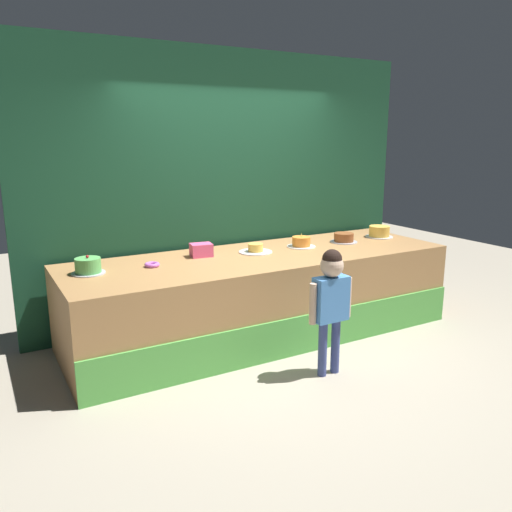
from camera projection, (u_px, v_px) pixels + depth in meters
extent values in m
plane|color=#ADA38E|center=(295.00, 355.00, 4.76)|extent=(12.00, 12.00, 0.00)
cube|color=#B27F4C|center=(262.00, 295.00, 5.18)|extent=(3.91, 1.23, 0.84)
cube|color=#59B24C|center=(296.00, 336.00, 4.70)|extent=(3.91, 0.02, 0.38)
cube|color=#19472D|center=(229.00, 188.00, 5.55)|extent=(4.46, 0.08, 2.88)
cylinder|color=#3F4C8C|center=(323.00, 349.00, 4.30)|extent=(0.08, 0.08, 0.48)
cylinder|color=#3F4C8C|center=(335.00, 346.00, 4.36)|extent=(0.08, 0.08, 0.48)
cube|color=#4C8CD8|center=(331.00, 299.00, 4.23)|extent=(0.30, 0.14, 0.38)
cylinder|color=beige|center=(313.00, 304.00, 4.15)|extent=(0.06, 0.06, 0.34)
cylinder|color=beige|center=(348.00, 297.00, 4.32)|extent=(0.06, 0.06, 0.34)
sphere|color=beige|center=(332.00, 266.00, 4.17)|extent=(0.19, 0.19, 0.19)
sphere|color=black|center=(332.00, 259.00, 4.15)|extent=(0.16, 0.16, 0.16)
cube|color=#F75890|center=(201.00, 250.00, 5.01)|extent=(0.23, 0.19, 0.13)
torus|color=#CC66D8|center=(152.00, 265.00, 4.62)|extent=(0.14, 0.14, 0.04)
cylinder|color=silver|center=(89.00, 273.00, 4.39)|extent=(0.29, 0.29, 0.01)
cylinder|color=#59B259|center=(88.00, 265.00, 4.37)|extent=(0.22, 0.22, 0.13)
sphere|color=red|center=(87.00, 257.00, 4.36)|extent=(0.03, 0.03, 0.03)
cylinder|color=white|center=(256.00, 252.00, 5.20)|extent=(0.34, 0.34, 0.01)
cylinder|color=#F2BF4C|center=(256.00, 248.00, 5.18)|extent=(0.15, 0.15, 0.08)
cylinder|color=white|center=(301.00, 246.00, 5.45)|extent=(0.31, 0.31, 0.01)
cylinder|color=orange|center=(301.00, 241.00, 5.44)|extent=(0.19, 0.19, 0.10)
cone|color=#F2E566|center=(301.00, 235.00, 5.42)|extent=(0.02, 0.02, 0.05)
cylinder|color=silver|center=(344.00, 242.00, 5.69)|extent=(0.30, 0.30, 0.01)
cylinder|color=brown|center=(344.00, 237.00, 5.68)|extent=(0.22, 0.22, 0.09)
cylinder|color=silver|center=(379.00, 237.00, 5.98)|extent=(0.32, 0.32, 0.01)
cylinder|color=#F2BF4C|center=(379.00, 231.00, 5.97)|extent=(0.23, 0.23, 0.12)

